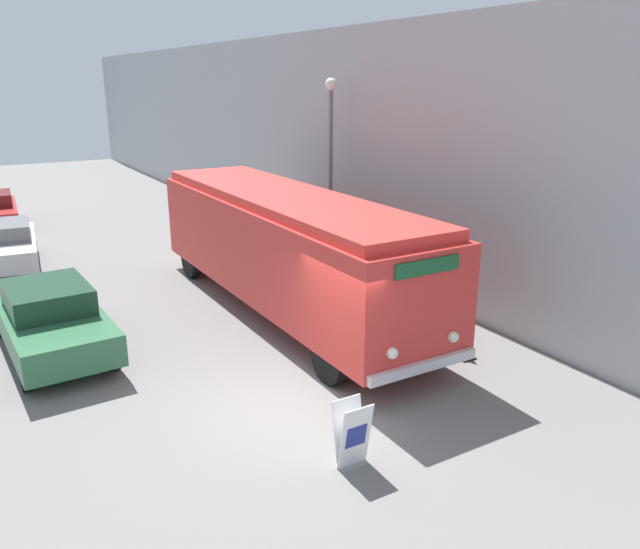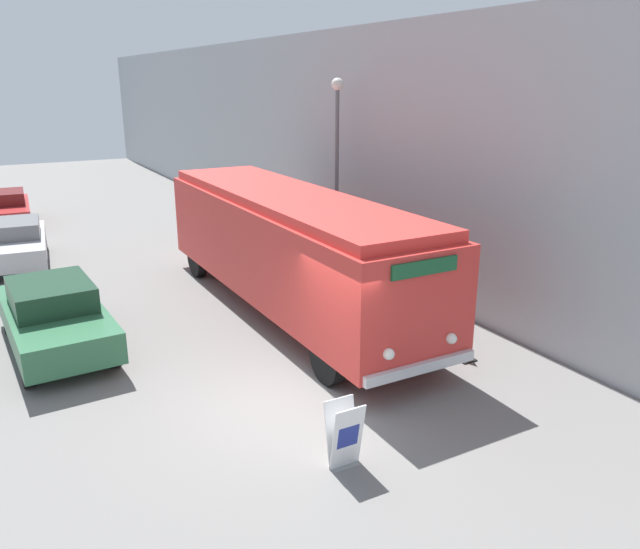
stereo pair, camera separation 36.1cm
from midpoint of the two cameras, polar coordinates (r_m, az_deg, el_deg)
ground_plane at (r=11.84m, az=-1.64°, el=-11.74°), size 80.00×80.00×0.00m
building_wall_right at (r=22.09m, az=0.11°, el=11.89°), size 0.30×60.00×7.28m
vintage_bus at (r=15.80m, az=-2.20°, el=2.77°), size 2.62×10.99×3.09m
sign_board at (r=9.92m, az=3.32°, el=-14.51°), size 0.52×0.41×1.09m
streetlamp at (r=19.21m, az=2.11°, el=11.60°), size 0.36×0.36×5.82m
parked_car_near at (r=14.94m, az=-22.47°, el=-3.51°), size 2.13×4.68×1.53m
parked_car_mid at (r=22.25m, az=-25.67°, el=2.64°), size 2.21×4.61×1.45m
parked_car_far at (r=28.58m, az=-26.55°, el=5.45°), size 2.10×4.43×1.42m
traffic_cone at (r=13.81m, az=13.97°, el=-6.45°), size 0.36×0.36×0.61m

